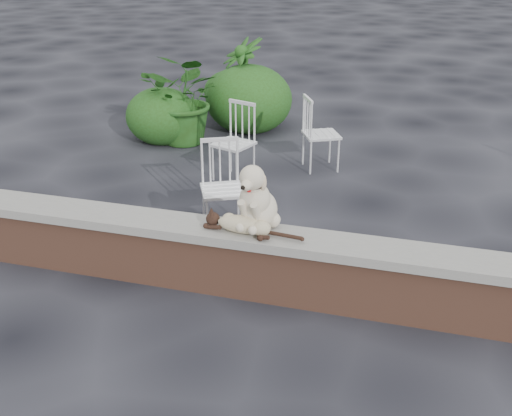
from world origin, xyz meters
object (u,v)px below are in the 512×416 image
(potted_plant_a, at_px, (186,98))
(cat, at_px, (244,223))
(potted_plant_b, at_px, (243,83))
(chair_e, at_px, (321,133))
(dog, at_px, (259,194))
(chair_a, at_px, (223,189))
(chair_b, at_px, (233,143))

(potted_plant_a, bearing_deg, cat, -61.69)
(cat, bearing_deg, potted_plant_b, 117.36)
(chair_e, relative_size, potted_plant_b, 0.70)
(dog, xyz_separation_m, cat, (-0.08, -0.15, -0.21))
(dog, relative_size, chair_a, 0.63)
(chair_b, xyz_separation_m, chair_e, (0.96, 0.65, 0.00))
(potted_plant_a, bearing_deg, chair_b, -47.38)
(dog, bearing_deg, chair_e, 100.51)
(chair_b, bearing_deg, potted_plant_a, 151.45)
(chair_e, height_order, potted_plant_a, potted_plant_a)
(cat, height_order, chair_a, chair_a)
(dog, height_order, chair_a, dog)
(chair_a, distance_m, chair_e, 2.14)
(potted_plant_b, bearing_deg, dog, -71.34)
(potted_plant_a, bearing_deg, chair_a, -61.23)
(potted_plant_b, bearing_deg, cat, -72.79)
(chair_b, xyz_separation_m, potted_plant_a, (-1.06, 1.15, 0.18))
(chair_a, bearing_deg, potted_plant_b, 77.84)
(chair_a, bearing_deg, chair_b, 77.63)
(cat, xyz_separation_m, potted_plant_a, (-1.95, 3.62, -0.01))
(cat, height_order, chair_b, chair_b)
(chair_e, bearing_deg, cat, 151.90)
(chair_a, height_order, potted_plant_b, potted_plant_b)
(chair_a, height_order, chair_b, same)
(cat, xyz_separation_m, chair_e, (0.06, 3.13, -0.20))
(cat, relative_size, chair_b, 1.07)
(dog, distance_m, cat, 0.27)
(chair_b, relative_size, chair_e, 1.00)
(chair_a, bearing_deg, chair_e, 47.19)
(chair_e, height_order, potted_plant_b, potted_plant_b)
(chair_a, distance_m, potted_plant_b, 3.70)
(chair_b, distance_m, chair_e, 1.16)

